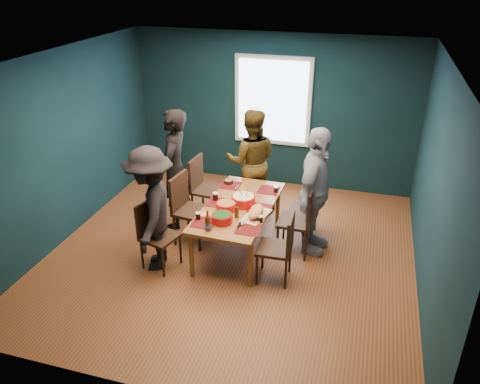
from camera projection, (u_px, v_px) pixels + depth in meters
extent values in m
cube|color=#97502C|center=(232.00, 253.00, 6.69)|extent=(5.00, 5.00, 0.01)
cube|color=silver|center=(231.00, 60.00, 5.48)|extent=(5.00, 5.00, 0.01)
cube|color=#0F2A35|center=(65.00, 147.00, 6.70)|extent=(0.01, 5.00, 2.70)
cube|color=#0F2A35|center=(436.00, 189.00, 5.46)|extent=(0.01, 5.00, 2.70)
cube|color=#0F2A35|center=(273.00, 112.00, 8.23)|extent=(5.00, 0.01, 2.70)
cube|color=#0F2A35|center=(145.00, 279.00, 3.93)|extent=(5.00, 0.01, 2.70)
cube|color=silver|center=(273.00, 101.00, 8.11)|extent=(1.35, 0.06, 1.55)
cube|color=brown|center=(239.00, 207.00, 6.51)|extent=(0.97, 1.84, 0.05)
cylinder|color=brown|center=(191.00, 255.00, 6.05)|extent=(0.06, 0.06, 0.64)
cylinder|color=brown|center=(251.00, 265.00, 5.86)|extent=(0.06, 0.06, 0.64)
cylinder|color=brown|center=(229.00, 199.00, 7.48)|extent=(0.06, 0.06, 0.64)
cylinder|color=brown|center=(278.00, 205.00, 7.28)|extent=(0.06, 0.06, 0.64)
cube|color=black|center=(208.00, 190.00, 7.38)|extent=(0.49, 0.49, 0.04)
cube|color=black|center=(196.00, 173.00, 7.32)|extent=(0.08, 0.46, 0.50)
cylinder|color=black|center=(193.00, 208.00, 7.39)|extent=(0.03, 0.03, 0.47)
cylinder|color=black|center=(215.00, 212.00, 7.27)|extent=(0.03, 0.03, 0.47)
cylinder|color=black|center=(203.00, 197.00, 7.72)|extent=(0.03, 0.03, 0.47)
cylinder|color=black|center=(225.00, 201.00, 7.59)|extent=(0.03, 0.03, 0.47)
cube|color=black|center=(193.00, 211.00, 6.73)|extent=(0.53, 0.53, 0.04)
cube|color=black|center=(179.00, 191.00, 6.68)|extent=(0.10, 0.47, 0.51)
cylinder|color=black|center=(175.00, 231.00, 6.75)|extent=(0.04, 0.04, 0.48)
cylinder|color=black|center=(199.00, 237.00, 6.61)|extent=(0.04, 0.04, 0.48)
cylinder|color=black|center=(188.00, 218.00, 7.08)|extent=(0.04, 0.04, 0.48)
cylinder|color=black|center=(212.00, 223.00, 6.94)|extent=(0.04, 0.04, 0.48)
cube|color=black|center=(160.00, 237.00, 6.20)|extent=(0.52, 0.52, 0.04)
cube|color=black|center=(147.00, 217.00, 6.18)|extent=(0.15, 0.42, 0.46)
cylinder|color=black|center=(142.00, 255.00, 6.25)|extent=(0.03, 0.03, 0.43)
cylinder|color=black|center=(163.00, 263.00, 6.08)|extent=(0.03, 0.03, 0.43)
cylinder|color=black|center=(160.00, 242.00, 6.53)|extent=(0.03, 0.03, 0.43)
cylinder|color=black|center=(180.00, 250.00, 6.36)|extent=(0.03, 0.03, 0.43)
cube|color=black|center=(303.00, 209.00, 6.97)|extent=(0.41, 0.41, 0.04)
cube|color=black|center=(316.00, 197.00, 6.81)|extent=(0.06, 0.39, 0.42)
cylinder|color=black|center=(289.00, 225.00, 6.98)|extent=(0.03, 0.03, 0.40)
cylinder|color=black|center=(311.00, 229.00, 6.88)|extent=(0.03, 0.03, 0.40)
cylinder|color=black|center=(294.00, 215.00, 7.26)|extent=(0.03, 0.03, 0.40)
cylinder|color=black|center=(315.00, 219.00, 7.16)|extent=(0.03, 0.03, 0.40)
cube|color=black|center=(295.00, 221.00, 6.50)|extent=(0.47, 0.47, 0.04)
cube|color=black|center=(311.00, 206.00, 6.32)|extent=(0.06, 0.46, 0.50)
cylinder|color=black|center=(278.00, 242.00, 6.50)|extent=(0.03, 0.03, 0.47)
cylinder|color=black|center=(305.00, 247.00, 6.39)|extent=(0.03, 0.03, 0.47)
cylinder|color=black|center=(284.00, 228.00, 6.83)|extent=(0.03, 0.03, 0.47)
cylinder|color=black|center=(310.00, 232.00, 6.73)|extent=(0.03, 0.03, 0.47)
cube|color=black|center=(274.00, 248.00, 5.94)|extent=(0.45, 0.45, 0.04)
cube|color=black|center=(291.00, 233.00, 5.79)|extent=(0.06, 0.43, 0.47)
cylinder|color=black|center=(257.00, 270.00, 5.93)|extent=(0.03, 0.03, 0.44)
cylinder|color=black|center=(286.00, 274.00, 5.85)|extent=(0.03, 0.03, 0.44)
cylinder|color=black|center=(263.00, 254.00, 6.25)|extent=(0.03, 0.03, 0.44)
cylinder|color=black|center=(290.00, 258.00, 6.17)|extent=(0.03, 0.03, 0.44)
imported|color=black|center=(175.00, 169.00, 7.02)|extent=(0.52, 0.72, 1.86)
imported|color=black|center=(251.00, 161.00, 7.48)|extent=(0.97, 0.84, 1.71)
imported|color=white|center=(315.00, 192.00, 6.35)|extent=(0.59, 1.13, 1.83)
imported|color=black|center=(151.00, 210.00, 6.05)|extent=(0.93, 1.24, 1.71)
cylinder|color=red|center=(226.00, 206.00, 6.37)|extent=(0.27, 0.27, 0.11)
cylinder|color=#578B32|center=(226.00, 203.00, 6.35)|extent=(0.24, 0.24, 0.02)
cylinder|color=red|center=(243.00, 200.00, 6.50)|extent=(0.33, 0.33, 0.13)
cylinder|color=beige|center=(243.00, 196.00, 6.47)|extent=(0.29, 0.29, 0.02)
cylinder|color=tan|center=(247.00, 194.00, 6.44)|extent=(0.10, 0.18, 0.26)
cylinder|color=tan|center=(241.00, 193.00, 6.46)|extent=(0.08, 0.19, 0.26)
cylinder|color=red|center=(222.00, 218.00, 6.07)|extent=(0.27, 0.27, 0.11)
cylinder|color=#114714|center=(222.00, 215.00, 6.04)|extent=(0.24, 0.24, 0.02)
cube|color=#DBB676|center=(256.00, 216.00, 6.22)|extent=(0.36, 0.54, 0.02)
ellipsoid|color=#CD8749|center=(256.00, 211.00, 6.19)|extent=(0.27, 0.43, 0.12)
cube|color=silver|center=(243.00, 221.00, 6.07)|extent=(0.03, 0.20, 0.00)
cylinder|color=black|center=(239.00, 224.00, 5.98)|extent=(0.03, 0.11, 0.02)
sphere|color=#1C5413|center=(254.00, 215.00, 6.09)|extent=(0.04, 0.04, 0.04)
sphere|color=#1C5413|center=(256.00, 211.00, 6.19)|extent=(0.04, 0.04, 0.04)
sphere|color=#1C5413|center=(258.00, 207.00, 6.28)|extent=(0.04, 0.04, 0.04)
cylinder|color=black|center=(229.00, 182.00, 7.13)|extent=(0.14, 0.14, 0.06)
cylinder|color=#578B32|center=(229.00, 180.00, 7.12)|extent=(0.12, 0.12, 0.01)
cylinder|color=#4E260D|center=(208.00, 223.00, 5.86)|extent=(0.07, 0.07, 0.20)
cylinder|color=#4E260D|center=(207.00, 214.00, 5.80)|extent=(0.03, 0.03, 0.08)
cylinder|color=blue|center=(208.00, 226.00, 5.88)|extent=(0.08, 0.08, 0.05)
cylinder|color=#4E260D|center=(237.00, 212.00, 6.17)|extent=(0.06, 0.06, 0.16)
cylinder|color=#4E260D|center=(237.00, 205.00, 6.12)|extent=(0.02, 0.02, 0.06)
cylinder|color=black|center=(198.00, 216.00, 6.14)|extent=(0.07, 0.07, 0.10)
cylinder|color=silver|center=(198.00, 213.00, 6.12)|extent=(0.07, 0.07, 0.01)
cylinder|color=black|center=(260.00, 219.00, 6.08)|extent=(0.06, 0.06, 0.09)
cylinder|color=silver|center=(261.00, 216.00, 6.06)|extent=(0.06, 0.06, 0.01)
cylinder|color=black|center=(276.00, 190.00, 6.85)|extent=(0.06, 0.06, 0.09)
cylinder|color=silver|center=(276.00, 187.00, 6.83)|extent=(0.07, 0.07, 0.01)
cylinder|color=black|center=(215.00, 197.00, 6.63)|extent=(0.08, 0.08, 0.11)
cylinder|color=silver|center=(215.00, 193.00, 6.61)|extent=(0.08, 0.08, 0.02)
cube|color=#E56B60|center=(261.00, 207.00, 6.46)|extent=(0.18, 0.18, 0.00)
cube|color=#E56B60|center=(204.00, 215.00, 6.26)|extent=(0.16, 0.16, 0.00)
cube|color=#E56B60|center=(247.00, 232.00, 5.88)|extent=(0.20, 0.20, 0.00)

